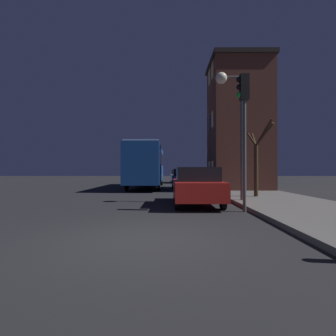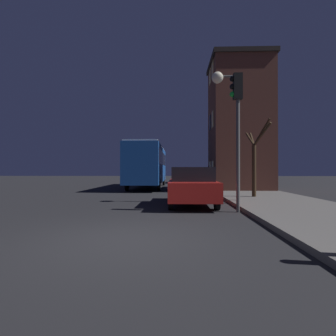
# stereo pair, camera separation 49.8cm
# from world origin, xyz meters

# --- Properties ---
(ground_plane) EXTENTS (120.00, 120.00, 0.00)m
(ground_plane) POSITION_xyz_m (0.00, 0.00, 0.00)
(ground_plane) COLOR black
(brick_building) EXTENTS (4.15, 4.30, 9.14)m
(brick_building) POSITION_xyz_m (5.53, 13.29, 4.73)
(brick_building) COLOR brown
(brick_building) RESTS_ON sidewalk
(streetlamp) EXTENTS (1.22, 0.50, 5.62)m
(streetlamp) POSITION_xyz_m (3.28, 6.05, 4.36)
(streetlamp) COLOR #4C4C4C
(streetlamp) RESTS_ON sidewalk
(traffic_light) EXTENTS (0.43, 0.24, 4.80)m
(traffic_light) POSITION_xyz_m (3.17, 3.66, 3.42)
(traffic_light) COLOR #4C4C4C
(traffic_light) RESTS_ON ground
(bare_tree) EXTENTS (0.85, 1.71, 3.78)m
(bare_tree) POSITION_xyz_m (4.97, 7.61, 2.07)
(bare_tree) COLOR #382819
(bare_tree) RESTS_ON sidewalk
(bus) EXTENTS (2.44, 10.63, 3.45)m
(bus) POSITION_xyz_m (-1.29, 16.29, 2.06)
(bus) COLOR #194793
(bus) RESTS_ON ground
(car_near_lane) EXTENTS (1.86, 4.60, 1.57)m
(car_near_lane) POSITION_xyz_m (1.71, 5.58, 0.81)
(car_near_lane) COLOR #B21E19
(car_near_lane) RESTS_ON ground
(car_mid_lane) EXTENTS (1.74, 4.20, 1.55)m
(car_mid_lane) POSITION_xyz_m (1.65, 15.36, 0.81)
(car_mid_lane) COLOR navy
(car_mid_lane) RESTS_ON ground
(car_far_lane) EXTENTS (1.73, 4.21, 1.48)m
(car_far_lane) POSITION_xyz_m (1.58, 24.73, 0.79)
(car_far_lane) COLOR #B7BABF
(car_far_lane) RESTS_ON ground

